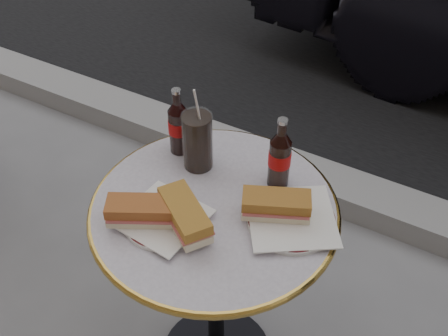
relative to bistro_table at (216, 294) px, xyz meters
The scene contains 10 objects.
curb 0.95m from the bistro_table, 90.00° to the left, with size 40.00×0.20×0.12m, color gray.
bistro_table is the anchor object (origin of this frame).
plate_left 0.39m from the bistro_table, 128.55° to the right, with size 0.19×0.19×0.01m, color white.
plate_right 0.42m from the bistro_table, 14.01° to the left, with size 0.21×0.21×0.01m, color silver.
sandwich_left_a 0.44m from the bistro_table, 133.06° to the right, with size 0.16×0.07×0.06m, color #A15728.
sandwich_left_b 0.42m from the bistro_table, 104.85° to the right, with size 0.17×0.08×0.06m, color #A6702A.
sandwich_right 0.43m from the bistro_table, 15.17° to the left, with size 0.16×0.08×0.06m, color #9F6628.
cola_bottle_left 0.52m from the bistro_table, 143.36° to the left, with size 0.06×0.06×0.20m, color black, non-canonical shape.
cola_bottle_right 0.50m from the bistro_table, 56.33° to the left, with size 0.06×0.06×0.20m, color black, non-canonical shape.
cola_glass 0.48m from the bistro_table, 135.11° to the left, with size 0.08×0.08×0.16m, color black.
Camera 1 is at (0.49, -0.82, 1.73)m, focal length 45.00 mm.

